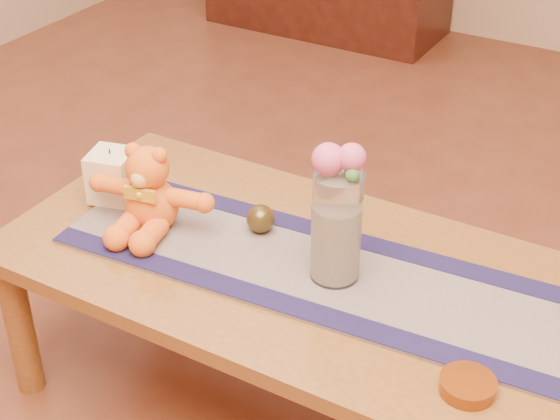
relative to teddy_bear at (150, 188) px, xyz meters
The scene contains 19 objects.
floor 0.68m from the teddy_bear, ahead, with size 5.50×5.50×0.00m, color #5A2A19.
coffee_table_top 0.41m from the teddy_bear, ahead, with size 1.40×0.70×0.04m, color brown.
table_leg_fl 0.50m from the teddy_bear, 136.48° to the right, with size 0.07×0.07×0.41m, color brown.
table_leg_bl 0.55m from the teddy_bear, 127.82° to the left, with size 0.07×0.07×0.41m, color brown.
persian_runner 0.44m from the teddy_bear, ahead, with size 1.20×0.35×0.01m, color #171C42.
runner_border_near 0.46m from the teddy_bear, 14.04° to the right, with size 1.20×0.06×0.00m, color #19143C.
runner_border_far 0.46m from the teddy_bear, 23.82° to the left, with size 1.20×0.06×0.00m, color #19143C.
teddy_bear is the anchor object (origin of this frame).
pillar_candle 0.17m from the teddy_bear, 162.47° to the left, with size 0.11×0.11×0.13m, color #FAE4B8.
candle_wick 0.17m from the teddy_bear, 162.47° to the left, with size 0.00×0.00×0.01m, color black.
glass_vase 0.48m from the teddy_bear, ahead, with size 0.11×0.11×0.26m, color silver.
potpourri_fill 0.48m from the teddy_bear, ahead, with size 0.09×0.09×0.18m, color beige.
rose_left 0.50m from the teddy_bear, ahead, with size 0.07×0.07×0.07m, color #DE4E7E.
rose_right 0.54m from the teddy_bear, ahead, with size 0.06×0.06×0.06m, color #DE4E7E.
blue_flower_back 0.52m from the teddy_bear, ahead, with size 0.04×0.04×0.04m, color #5354B5.
blue_flower_side 0.48m from the teddy_bear, ahead, with size 0.04×0.04×0.04m, color #5354B5.
leaf_sprig 0.54m from the teddy_bear, ahead, with size 0.03×0.03×0.03m, color #33662D.
bronze_ball 0.27m from the teddy_bear, 23.58° to the left, with size 0.07×0.07×0.07m, color #463717.
amber_dish 0.87m from the teddy_bear, 10.18° to the right, with size 0.11×0.11×0.03m, color #BF5914.
Camera 1 is at (0.75, -1.38, 1.60)m, focal length 54.21 mm.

